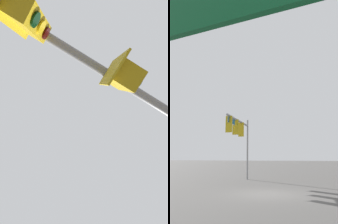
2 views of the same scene
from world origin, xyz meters
TOP-DOWN VIEW (x-y plane):
  - ground_plane at (0.00, 0.00)m, footprint 400.00×400.00m
  - signal_pole_near at (-4.69, -4.51)m, footprint 6.05×1.39m

SIDE VIEW (x-z plane):
  - ground_plane at x=0.00m, z-range 0.00..0.00m
  - signal_pole_near at x=-4.69m, z-range 1.55..7.42m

